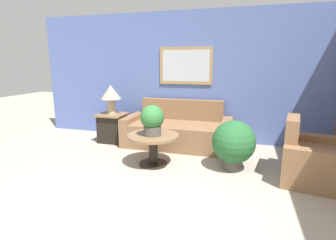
% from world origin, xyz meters
% --- Properties ---
extents(ground_plane, '(20.00, 20.00, 0.00)m').
position_xyz_m(ground_plane, '(0.00, 0.00, 0.00)').
color(ground_plane, gray).
extents(wall_back, '(7.07, 0.09, 2.60)m').
position_xyz_m(wall_back, '(-0.01, 3.22, 1.31)').
color(wall_back, '#5166A8').
rests_on(wall_back, ground_plane).
extents(couch_main, '(2.04, 0.94, 0.86)m').
position_xyz_m(couch_main, '(-0.28, 2.71, 0.28)').
color(couch_main, brown).
rests_on(couch_main, ground_plane).
extents(armchair, '(1.04, 1.12, 0.86)m').
position_xyz_m(armchair, '(1.92, 1.70, 0.28)').
color(armchair, brown).
rests_on(armchair, ground_plane).
extents(coffee_table, '(0.81, 0.81, 0.50)m').
position_xyz_m(coffee_table, '(-0.40, 1.61, 0.36)').
color(coffee_table, black).
rests_on(coffee_table, ground_plane).
extents(side_table, '(0.55, 0.55, 0.58)m').
position_xyz_m(side_table, '(-1.63, 2.58, 0.30)').
color(side_table, black).
rests_on(side_table, ground_plane).
extents(table_lamp, '(0.41, 0.41, 0.58)m').
position_xyz_m(table_lamp, '(-1.63, 2.58, 0.98)').
color(table_lamp, tan).
rests_on(table_lamp, side_table).
extents(potted_plant_on_table, '(0.37, 0.37, 0.47)m').
position_xyz_m(potted_plant_on_table, '(-0.40, 1.57, 0.75)').
color(potted_plant_on_table, '#4C4742').
rests_on(potted_plant_on_table, coffee_table).
extents(potted_plant_floor, '(0.65, 0.65, 0.76)m').
position_xyz_m(potted_plant_floor, '(0.82, 1.78, 0.41)').
color(potted_plant_floor, '#4C4742').
rests_on(potted_plant_floor, ground_plane).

